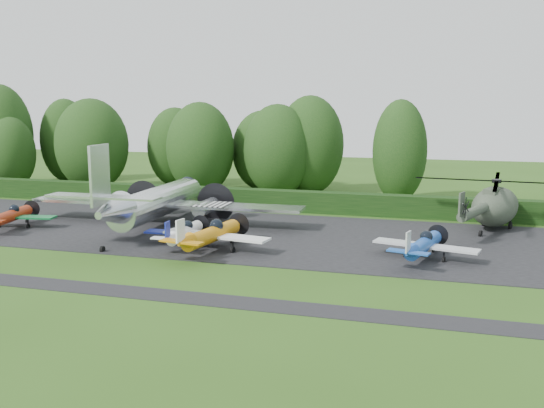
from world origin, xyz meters
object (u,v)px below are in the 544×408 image
(light_plane_white, at_px, (185,232))
(helicopter, at_px, (495,203))
(transport_plane, at_px, (157,202))
(light_plane_red, at_px, (11,216))
(light_plane_orange, at_px, (212,234))
(light_plane_blue, at_px, (423,245))

(light_plane_white, height_order, helicopter, helicopter)
(helicopter, bearing_deg, light_plane_white, -170.78)
(transport_plane, height_order, light_plane_red, transport_plane)
(transport_plane, distance_m, light_plane_orange, 10.21)
(light_plane_white, bearing_deg, transport_plane, 135.04)
(light_plane_red, bearing_deg, transport_plane, 30.53)
(transport_plane, xyz_separation_m, light_plane_red, (-11.25, -4.11, -1.06))
(transport_plane, relative_size, light_plane_red, 3.31)
(light_plane_white, bearing_deg, light_plane_red, 177.44)
(light_plane_red, relative_size, light_plane_orange, 0.88)
(light_plane_red, height_order, light_plane_orange, light_plane_orange)
(light_plane_red, xyz_separation_m, light_plane_orange, (18.90, -2.60, 0.16))
(light_plane_orange, relative_size, light_plane_blue, 1.15)
(light_plane_white, bearing_deg, light_plane_orange, -21.16)
(light_plane_white, relative_size, light_plane_blue, 0.92)
(light_plane_orange, height_order, light_plane_blue, light_plane_orange)
(light_plane_orange, relative_size, helicopter, 0.56)
(light_plane_red, distance_m, light_plane_orange, 19.08)
(light_plane_red, xyz_separation_m, light_plane_blue, (33.24, -0.97, -0.01))
(transport_plane, relative_size, light_plane_white, 3.59)
(light_plane_orange, xyz_separation_m, helicopter, (19.52, 13.49, 0.96))
(transport_plane, distance_m, helicopter, 28.00)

